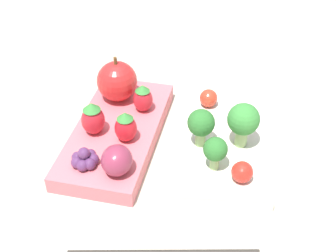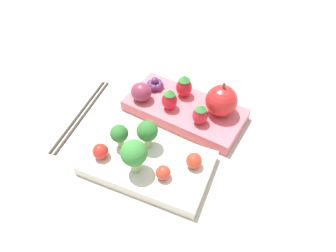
{
  "view_description": "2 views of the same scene",
  "coord_description": "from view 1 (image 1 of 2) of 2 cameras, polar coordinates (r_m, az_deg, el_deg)",
  "views": [
    {
      "loc": [
        0.47,
        0.08,
        0.43
      ],
      "look_at": [
        -0.0,
        0.0,
        0.03
      ],
      "focal_mm": 50.0,
      "sensor_mm": 36.0,
      "label": 1
    },
    {
      "loc": [
        -0.17,
        0.32,
        0.42
      ],
      "look_at": [
        -0.0,
        0.0,
        0.03
      ],
      "focal_mm": 32.0,
      "sensor_mm": 36.0,
      "label": 2
    }
  ],
  "objects": [
    {
      "name": "strawberry_1",
      "position": [
        0.61,
        -5.19,
        -0.09
      ],
      "size": [
        0.03,
        0.03,
        0.04
      ],
      "color": "red",
      "rests_on": "bento_box_fruit"
    },
    {
      "name": "plum",
      "position": [
        0.57,
        -6.26,
        -4.18
      ],
      "size": [
        0.04,
        0.04,
        0.04
      ],
      "color": "#892D47",
      "rests_on": "bento_box_fruit"
    },
    {
      "name": "bento_box_fruit",
      "position": [
        0.65,
        -6.2,
        -0.73
      ],
      "size": [
        0.24,
        0.12,
        0.02
      ],
      "color": "#DB6670",
      "rests_on": "ground_plane"
    },
    {
      "name": "broccoli_floret_2",
      "position": [
        0.6,
        4.05,
        0.25
      ],
      "size": [
        0.04,
        0.04,
        0.05
      ],
      "color": "#93B770",
      "rests_on": "bento_box_savoury"
    },
    {
      "name": "apple",
      "position": [
        0.68,
        -6.24,
        5.46
      ],
      "size": [
        0.06,
        0.06,
        0.07
      ],
      "color": "red",
      "rests_on": "bento_box_fruit"
    },
    {
      "name": "strawberry_0",
      "position": [
        0.63,
        -9.15,
        0.92
      ],
      "size": [
        0.03,
        0.03,
        0.05
      ],
      "color": "red",
      "rests_on": "bento_box_fruit"
    },
    {
      "name": "cherry_tomato_1",
      "position": [
        0.57,
        9.03,
        -5.57
      ],
      "size": [
        0.03,
        0.03,
        0.03
      ],
      "color": "red",
      "rests_on": "bento_box_savoury"
    },
    {
      "name": "ground_plane",
      "position": [
        0.65,
        -0.3,
        -2.28
      ],
      "size": [
        4.0,
        4.0,
        0.0
      ],
      "primitive_type": "plane",
      "color": "#BCB29E"
    },
    {
      "name": "broccoli_floret_0",
      "position": [
        0.57,
        5.79,
        -2.96
      ],
      "size": [
        0.03,
        0.03,
        0.05
      ],
      "color": "#93B770",
      "rests_on": "bento_box_savoury"
    },
    {
      "name": "bento_box_savoury",
      "position": [
        0.64,
        6.38,
        -2.35
      ],
      "size": [
        0.22,
        0.14,
        0.02
      ],
      "color": "silver",
      "rests_on": "ground_plane"
    },
    {
      "name": "grape_cluster",
      "position": [
        0.59,
        -10.13,
        -3.97
      ],
      "size": [
        0.03,
        0.04,
        0.03
      ],
      "color": "#562D5B",
      "rests_on": "bento_box_fruit"
    },
    {
      "name": "cherry_tomato_2",
      "position": [
        0.68,
        4.96,
        3.4
      ],
      "size": [
        0.03,
        0.03,
        0.03
      ],
      "color": "red",
      "rests_on": "bento_box_savoury"
    },
    {
      "name": "strawberry_2",
      "position": [
        0.66,
        -3.08,
        3.4
      ],
      "size": [
        0.03,
        0.03,
        0.04
      ],
      "color": "red",
      "rests_on": "bento_box_fruit"
    },
    {
      "name": "broccoli_floret_1",
      "position": [
        0.6,
        9.17,
        0.65
      ],
      "size": [
        0.04,
        0.04,
        0.06
      ],
      "color": "#93B770",
      "rests_on": "bento_box_savoury"
    },
    {
      "name": "cherry_tomato_0",
      "position": [
        0.65,
        8.36,
        1.24
      ],
      "size": [
        0.02,
        0.02,
        0.02
      ],
      "color": "red",
      "rests_on": "bento_box_savoury"
    }
  ]
}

